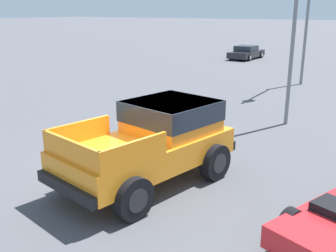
% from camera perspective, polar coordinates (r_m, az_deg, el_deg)
% --- Properties ---
extents(ground_plane, '(320.00, 320.00, 0.00)m').
position_cam_1_polar(ground_plane, '(10.32, -3.77, -7.09)').
color(ground_plane, '#4C4C51').
extents(orange_pickup_truck, '(3.12, 4.98, 1.95)m').
position_cam_1_polar(orange_pickup_truck, '(9.65, -1.82, -1.76)').
color(orange_pickup_truck, orange).
rests_on(orange_pickup_truck, ground_plane).
extents(parked_car_dark, '(2.02, 4.27, 1.13)m').
position_cam_1_polar(parked_car_dark, '(35.10, 11.29, 10.47)').
color(parked_car_dark, '#232328').
rests_on(parked_car_dark, ground_plane).
extents(traffic_light_main, '(0.38, 4.07, 5.94)m').
position_cam_1_polar(traffic_light_main, '(22.15, 18.73, 15.83)').
color(traffic_light_main, slate).
rests_on(traffic_light_main, ground_plane).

